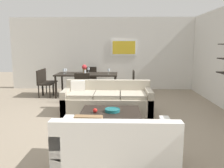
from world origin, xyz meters
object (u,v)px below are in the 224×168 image
Objects in this scene: apple_on_coffee_table at (95,110)px; wine_glass_foot at (85,72)px; sofa_beige at (107,101)px; wine_glass_left_near at (64,70)px; wine_glass_right_near at (109,70)px; centerpiece_vase at (84,68)px; wine_glass_left_far at (66,70)px; dining_chair_left_near at (43,82)px; coffee_table at (110,122)px; decorative_bowl at (112,110)px; dining_table at (87,76)px; dining_chair_left_far at (47,80)px; wine_glass_head at (89,69)px; dining_chair_right_near at (130,82)px; dining_chair_foot at (83,85)px; dining_chair_head at (90,77)px; loveseat_white at (115,147)px.

wine_glass_foot is at bearing 102.24° from apple_on_coffee_table.
sofa_beige is 2.41m from wine_glass_left_near.
wine_glass_right_near is 0.81m from centerpiece_vase.
wine_glass_right_near is at bearing 91.45° from sofa_beige.
wine_glass_left_near is 0.58× the size of centerpiece_vase.
centerpiece_vase reaches higher than wine_glass_left_far.
centerpiece_vase is at bearing 102.09° from apple_on_coffee_table.
wine_glass_right_near reaches higher than dining_chair_left_near.
centerpiece_vase is (-0.98, 3.18, 0.73)m from coffee_table.
decorative_bowl is (0.17, -1.23, 0.12)m from sofa_beige.
apple_on_coffee_table is 3.29m from dining_table.
wine_glass_left_near is at bearing 113.27° from apple_on_coffee_table.
wine_glass_foot reaches higher than dining_chair_left_far.
dining_table is 2.28× the size of dining_chair_left_far.
wine_glass_head reaches higher than sofa_beige.
wine_glass_head is 1.09× the size of wine_glass_left_far.
centerpiece_vase reaches higher than apple_on_coffee_table.
dining_chair_right_near is (1.41, -0.21, -0.18)m from dining_table.
dining_chair_foot is 0.58m from wine_glass_foot.
centerpiece_vase is at bearing 108.02° from decorative_bowl.
wine_glass_left_near is at bearing 118.85° from decorative_bowl.
apple_on_coffee_table is 0.04× the size of dining_table.
wine_glass_head is 0.94× the size of wine_glass_right_near.
dining_chair_head is 1.56m from dining_chair_left_far.
dining_chair_right_near is at bearing 80.96° from decorative_bowl.
dining_chair_left_near is 1.46m from wine_glass_foot.
apple_on_coffee_table is at bearing -97.02° from sofa_beige.
sofa_beige is 1.85× the size of coffee_table.
wine_glass_right_near is 1.47m from wine_glass_left_far.
dining_table is (-1.03, 4.56, 0.39)m from loveseat_white.
wine_glass_foot is at bearing -90.00° from dining_chair_head.
wine_glass_left_far is (-1.63, 3.31, 0.66)m from coffee_table.
wine_glass_left_far is (-1.67, 3.26, 0.44)m from decorative_bowl.
apple_on_coffee_table is 0.51× the size of wine_glass_right_near.
dining_chair_left_near is 1.00× the size of dining_chair_left_far.
dining_chair_head is at bearing 37.82° from dining_chair_left_near.
centerpiece_vase is (-1.02, 3.14, 0.51)m from decorative_bowl.
wine_glass_left_far reaches higher than coffee_table.
wine_glass_right_near is at bearing -8.79° from dining_chair_left_far.
loveseat_white is 1.82× the size of dining_chair_foot.
coffee_table is at bearing -55.80° from dining_chair_left_far.
dining_chair_left_far is at bearing 170.54° from centerpiece_vase.
wine_glass_head reaches higher than dining_table.
dining_chair_right_near is 5.67× the size of wine_glass_foot.
decorative_bowl is 2.97m from dining_chair_right_near.
loveseat_white is 9.88× the size of wine_glass_head.
wine_glass_right_near is at bearing -53.92° from dining_chair_head.
dining_chair_foot is 1.12m from wine_glass_left_near.
dining_chair_head is 1.00× the size of dining_chair_left_far.
dining_chair_right_near is 5.91× the size of wine_glass_left_far.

